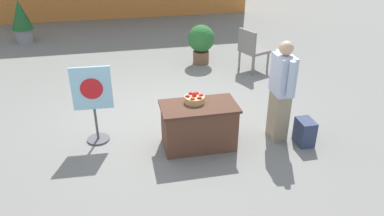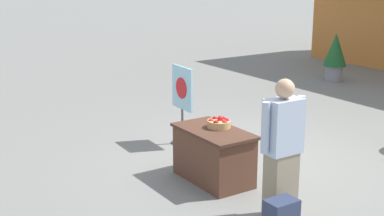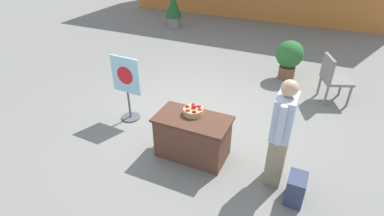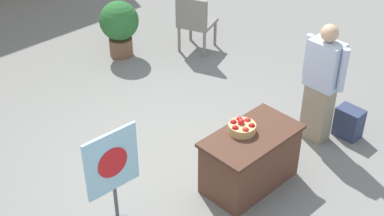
{
  "view_description": "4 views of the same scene",
  "coord_description": "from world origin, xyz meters",
  "px_view_note": "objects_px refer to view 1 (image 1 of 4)",
  "views": [
    {
      "loc": [
        -0.86,
        -5.92,
        3.3
      ],
      "look_at": [
        0.26,
        -0.69,
        0.52
      ],
      "focal_mm": 35.0,
      "sensor_mm": 36.0,
      "label": 1
    },
    {
      "loc": [
        5.83,
        -4.95,
        2.82
      ],
      "look_at": [
        -0.13,
        -1.06,
        0.93
      ],
      "focal_mm": 50.0,
      "sensor_mm": 36.0,
      "label": 2
    },
    {
      "loc": [
        1.9,
        -4.51,
        3.26
      ],
      "look_at": [
        0.16,
        -0.72,
        0.72
      ],
      "focal_mm": 28.0,
      "sensor_mm": 36.0,
      "label": 3
    },
    {
      "loc": [
        -3.55,
        -4.0,
        4.33
      ],
      "look_at": [
        -0.0,
        -0.33,
        0.9
      ],
      "focal_mm": 50.0,
      "sensor_mm": 36.0,
      "label": 4
    }
  ],
  "objects_px": {
    "backpack": "(305,132)",
    "potted_plant_near_left": "(21,19)",
    "display_table": "(199,126)",
    "person_visitor": "(281,91)",
    "patio_chair": "(251,48)",
    "potted_plant_far_left": "(201,41)",
    "apple_basket": "(195,99)",
    "poster_board": "(93,101)"
  },
  "relations": [
    {
      "from": "poster_board",
      "to": "potted_plant_near_left",
      "type": "relative_size",
      "value": 1.06
    },
    {
      "from": "backpack",
      "to": "patio_chair",
      "type": "bearing_deg",
      "value": 85.83
    },
    {
      "from": "backpack",
      "to": "poster_board",
      "type": "height_order",
      "value": "poster_board"
    },
    {
      "from": "patio_chair",
      "to": "backpack",
      "type": "bearing_deg",
      "value": -115.6
    },
    {
      "from": "apple_basket",
      "to": "potted_plant_near_left",
      "type": "xyz_separation_m",
      "value": [
        -3.65,
        6.27,
        -0.11
      ]
    },
    {
      "from": "person_visitor",
      "to": "potted_plant_far_left",
      "type": "relative_size",
      "value": 1.71
    },
    {
      "from": "patio_chair",
      "to": "display_table",
      "type": "bearing_deg",
      "value": -144.87
    },
    {
      "from": "display_table",
      "to": "poster_board",
      "type": "xyz_separation_m",
      "value": [
        -1.58,
        0.49,
        0.34
      ]
    },
    {
      "from": "potted_plant_far_left",
      "to": "potted_plant_near_left",
      "type": "bearing_deg",
      "value": 149.02
    },
    {
      "from": "display_table",
      "to": "person_visitor",
      "type": "bearing_deg",
      "value": -0.13
    },
    {
      "from": "potted_plant_near_left",
      "to": "potted_plant_far_left",
      "type": "distance_m",
      "value": 5.35
    },
    {
      "from": "backpack",
      "to": "patio_chair",
      "type": "xyz_separation_m",
      "value": [
        0.23,
        3.18,
        0.36
      ]
    },
    {
      "from": "backpack",
      "to": "potted_plant_near_left",
      "type": "distance_m",
      "value": 8.58
    },
    {
      "from": "display_table",
      "to": "apple_basket",
      "type": "height_order",
      "value": "apple_basket"
    },
    {
      "from": "patio_chair",
      "to": "potted_plant_far_left",
      "type": "relative_size",
      "value": 1.05
    },
    {
      "from": "backpack",
      "to": "display_table",
      "type": "bearing_deg",
      "value": 169.95
    },
    {
      "from": "poster_board",
      "to": "person_visitor",
      "type": "bearing_deg",
      "value": 83.02
    },
    {
      "from": "person_visitor",
      "to": "patio_chair",
      "type": "bearing_deg",
      "value": -101.16
    },
    {
      "from": "apple_basket",
      "to": "poster_board",
      "type": "distance_m",
      "value": 1.58
    },
    {
      "from": "display_table",
      "to": "potted_plant_far_left",
      "type": "height_order",
      "value": "potted_plant_far_left"
    },
    {
      "from": "display_table",
      "to": "potted_plant_near_left",
      "type": "distance_m",
      "value": 7.39
    },
    {
      "from": "potted_plant_near_left",
      "to": "display_table",
      "type": "bearing_deg",
      "value": -59.96
    },
    {
      "from": "display_table",
      "to": "patio_chair",
      "type": "xyz_separation_m",
      "value": [
        1.9,
        2.88,
        0.21
      ]
    },
    {
      "from": "apple_basket",
      "to": "person_visitor",
      "type": "height_order",
      "value": "person_visitor"
    },
    {
      "from": "apple_basket",
      "to": "backpack",
      "type": "distance_m",
      "value": 1.85
    },
    {
      "from": "poster_board",
      "to": "potted_plant_far_left",
      "type": "xyz_separation_m",
      "value": [
        2.47,
        3.14,
        -0.14
      ]
    },
    {
      "from": "display_table",
      "to": "backpack",
      "type": "bearing_deg",
      "value": -10.05
    },
    {
      "from": "potted_plant_far_left",
      "to": "person_visitor",
      "type": "bearing_deg",
      "value": -83.21
    },
    {
      "from": "display_table",
      "to": "backpack",
      "type": "height_order",
      "value": "display_table"
    },
    {
      "from": "patio_chair",
      "to": "potted_plant_near_left",
      "type": "bearing_deg",
      "value": 126.5
    },
    {
      "from": "backpack",
      "to": "potted_plant_far_left",
      "type": "xyz_separation_m",
      "value": [
        -0.78,
        3.93,
        0.35
      ]
    },
    {
      "from": "apple_basket",
      "to": "poster_board",
      "type": "xyz_separation_m",
      "value": [
        -1.53,
        0.38,
        -0.07
      ]
    },
    {
      "from": "apple_basket",
      "to": "patio_chair",
      "type": "distance_m",
      "value": 3.39
    },
    {
      "from": "backpack",
      "to": "person_visitor",
      "type": "bearing_deg",
      "value": 139.54
    },
    {
      "from": "backpack",
      "to": "potted_plant_near_left",
      "type": "relative_size",
      "value": 0.35
    },
    {
      "from": "poster_board",
      "to": "potted_plant_near_left",
      "type": "height_order",
      "value": "poster_board"
    },
    {
      "from": "display_table",
      "to": "apple_basket",
      "type": "distance_m",
      "value": 0.44
    },
    {
      "from": "backpack",
      "to": "potted_plant_near_left",
      "type": "bearing_deg",
      "value": 128.75
    },
    {
      "from": "potted_plant_far_left",
      "to": "backpack",
      "type": "bearing_deg",
      "value": -78.82
    },
    {
      "from": "person_visitor",
      "to": "potted_plant_near_left",
      "type": "bearing_deg",
      "value": -51.72
    },
    {
      "from": "person_visitor",
      "to": "poster_board",
      "type": "bearing_deg",
      "value": -9.56
    },
    {
      "from": "poster_board",
      "to": "potted_plant_near_left",
      "type": "xyz_separation_m",
      "value": [
        -2.12,
        5.9,
        -0.03
      ]
    }
  ]
}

